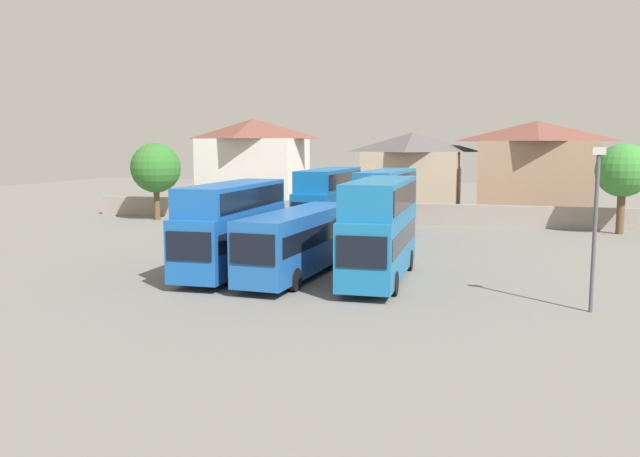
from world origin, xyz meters
TOP-DOWN VIEW (x-y plane):
  - ground at (0.00, 18.00)m, footprint 140.00×140.00m
  - depot_boundary_wall at (0.00, 23.84)m, footprint 56.00×0.50m
  - bus_1 at (-3.88, -0.19)m, footprint 2.76×10.45m
  - bus_2 at (-0.24, -0.15)m, footprint 3.13×11.33m
  - bus_3 at (4.00, -0.12)m, footprint 2.79×10.16m
  - bus_4 at (-2.48, 14.26)m, footprint 2.61×10.95m
  - bus_5 at (1.82, 13.85)m, footprint 2.89×10.91m
  - house_terrace_left at (-14.95, 30.96)m, footprint 10.31×7.74m
  - house_terrace_centre at (1.19, 31.99)m, footprint 9.30×8.02m
  - house_terrace_right at (12.56, 31.25)m, footprint 10.58×6.97m
  - tree_left_of_lot at (18.44, 21.84)m, footprint 4.03×4.03m
  - tree_behind_wall at (-20.38, 20.84)m, footprint 4.46×4.46m
  - lamp_post_lot_edge at (13.39, -4.00)m, footprint 0.50×0.24m

SIDE VIEW (x-z plane):
  - ground at x=0.00m, z-range 0.00..0.00m
  - depot_boundary_wall at x=0.00m, z-range 0.00..1.80m
  - bus_2 at x=-0.24m, z-range 0.24..3.63m
  - bus_1 at x=-3.88m, z-range 0.31..5.03m
  - bus_5 at x=1.82m, z-range 0.31..5.28m
  - bus_4 at x=-2.48m, z-range 0.31..5.31m
  - bus_3 at x=4.00m, z-range 0.31..5.34m
  - lamp_post_lot_edge at x=13.39m, z-range 0.45..7.10m
  - house_terrace_centre at x=1.19m, z-range 0.07..8.04m
  - house_terrace_right at x=12.56m, z-range 0.07..9.01m
  - tree_behind_wall at x=-20.38m, z-range 1.20..8.13m
  - house_terrace_left at x=-14.95m, z-range 0.08..9.49m
  - tree_left_of_lot at x=18.44m, z-range 1.36..8.23m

